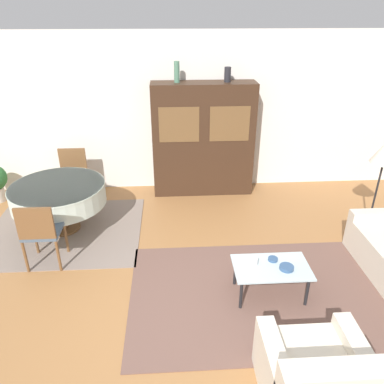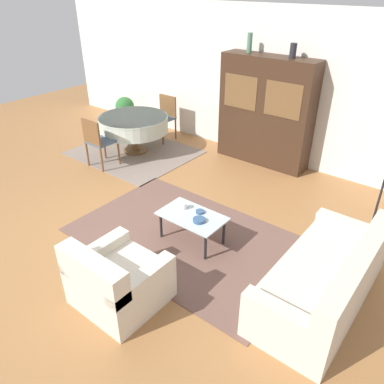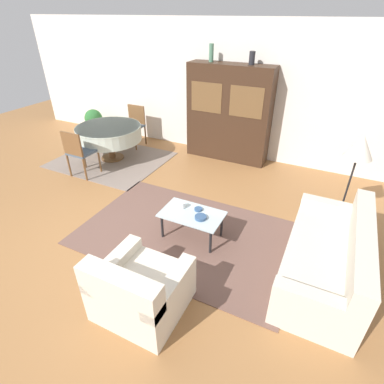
% 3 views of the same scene
% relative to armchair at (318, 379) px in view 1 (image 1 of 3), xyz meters
% --- Properties ---
extents(ground_plane, '(14.00, 14.00, 0.00)m').
position_rel_armchair_xyz_m(ground_plane, '(-1.10, 0.77, -0.29)').
color(ground_plane, '#9E6B3D').
extents(wall_back, '(10.00, 0.06, 2.70)m').
position_rel_armchair_xyz_m(wall_back, '(-1.10, 4.40, 1.06)').
color(wall_back, silver).
rests_on(wall_back, ground_plane).
extents(area_rug, '(3.07, 1.97, 0.01)m').
position_rel_armchair_xyz_m(area_rug, '(-0.13, 1.35, -0.29)').
color(area_rug, brown).
rests_on(area_rug, ground_plane).
extents(dining_rug, '(2.25, 1.89, 0.01)m').
position_rel_armchair_xyz_m(dining_rug, '(-2.76, 2.87, -0.29)').
color(dining_rug, gray).
rests_on(dining_rug, ground_plane).
extents(armchair, '(0.86, 0.83, 0.77)m').
position_rel_armchair_xyz_m(armchair, '(0.00, 0.00, 0.00)').
color(armchair, beige).
rests_on(armchair, ground_plane).
extents(coffee_table, '(0.86, 0.52, 0.39)m').
position_rel_armchair_xyz_m(coffee_table, '(-0.05, 1.34, 0.06)').
color(coffee_table, black).
rests_on(coffee_table, area_rug).
extents(display_cabinet, '(1.72, 0.45, 1.93)m').
position_rel_armchair_xyz_m(display_cabinet, '(-0.59, 4.13, 0.67)').
color(display_cabinet, '#382316').
rests_on(display_cabinet, ground_plane).
extents(dining_table, '(1.35, 1.35, 0.72)m').
position_rel_armchair_xyz_m(dining_table, '(-2.79, 2.94, 0.29)').
color(dining_table, brown).
rests_on(dining_table, dining_rug).
extents(dining_chair_near, '(0.44, 0.44, 0.91)m').
position_rel_armchair_xyz_m(dining_chair_near, '(-2.79, 2.05, 0.24)').
color(dining_chair_near, brown).
rests_on(dining_chair_near, dining_rug).
extents(dining_chair_far, '(0.44, 0.44, 0.91)m').
position_rel_armchair_xyz_m(dining_chair_far, '(-2.79, 3.83, 0.24)').
color(dining_chair_far, brown).
rests_on(dining_chair_far, dining_rug).
extents(cup, '(0.09, 0.09, 0.09)m').
position_rel_armchair_xyz_m(cup, '(-0.24, 1.40, 0.15)').
color(cup, white).
rests_on(cup, coffee_table).
extents(bowl, '(0.16, 0.16, 0.04)m').
position_rel_armchair_xyz_m(bowl, '(0.10, 1.29, 0.13)').
color(bowl, '#33517A').
rests_on(bowl, coffee_table).
extents(bowl_small, '(0.11, 0.11, 0.03)m').
position_rel_armchair_xyz_m(bowl_small, '(-0.01, 1.45, 0.12)').
color(bowl_small, '#33517A').
rests_on(bowl_small, coffee_table).
extents(vase_tall, '(0.09, 0.09, 0.33)m').
position_rel_armchair_xyz_m(vase_tall, '(-1.02, 4.13, 1.80)').
color(vase_tall, '#4C7A60').
rests_on(vase_tall, display_cabinet).
extents(vase_short, '(0.11, 0.11, 0.23)m').
position_rel_armchair_xyz_m(vase_short, '(-0.21, 4.13, 1.75)').
color(vase_short, '#232328').
rests_on(vase_short, display_cabinet).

